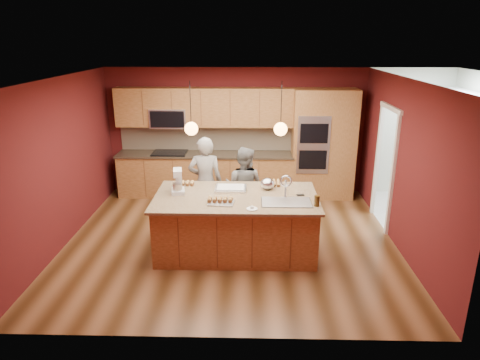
{
  "coord_description": "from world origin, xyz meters",
  "views": [
    {
      "loc": [
        0.33,
        -6.59,
        3.3
      ],
      "look_at": [
        0.16,
        -0.1,
        1.12
      ],
      "focal_mm": 32.0,
      "sensor_mm": 36.0,
      "label": 1
    }
  ],
  "objects_px": {
    "island": "(237,223)",
    "stand_mixer": "(178,183)",
    "person_left": "(205,182)",
    "person_right": "(244,187)",
    "mixing_bowl": "(268,184)"
  },
  "relations": [
    {
      "from": "person_left",
      "to": "person_right",
      "type": "bearing_deg",
      "value": 176.66
    },
    {
      "from": "island",
      "to": "person_right",
      "type": "distance_m",
      "value": 1.01
    },
    {
      "from": "person_left",
      "to": "mixing_bowl",
      "type": "xyz_separation_m",
      "value": [
        1.08,
        -0.64,
        0.2
      ]
    },
    {
      "from": "person_right",
      "to": "stand_mixer",
      "type": "height_order",
      "value": "person_right"
    },
    {
      "from": "island",
      "to": "person_left",
      "type": "height_order",
      "value": "person_left"
    },
    {
      "from": "island",
      "to": "stand_mixer",
      "type": "relative_size",
      "value": 6.63
    },
    {
      "from": "person_right",
      "to": "stand_mixer",
      "type": "xyz_separation_m",
      "value": [
        -1.03,
        -0.84,
        0.36
      ]
    },
    {
      "from": "island",
      "to": "person_left",
      "type": "distance_m",
      "value": 1.19
    },
    {
      "from": "mixing_bowl",
      "to": "stand_mixer",
      "type": "bearing_deg",
      "value": -172.06
    },
    {
      "from": "island",
      "to": "stand_mixer",
      "type": "distance_m",
      "value": 1.14
    },
    {
      "from": "person_right",
      "to": "mixing_bowl",
      "type": "height_order",
      "value": "person_right"
    },
    {
      "from": "mixing_bowl",
      "to": "island",
      "type": "bearing_deg",
      "value": -145.7
    },
    {
      "from": "person_left",
      "to": "person_right",
      "type": "height_order",
      "value": "person_left"
    },
    {
      "from": "island",
      "to": "stand_mixer",
      "type": "bearing_deg",
      "value": 171.99
    },
    {
      "from": "mixing_bowl",
      "to": "person_left",
      "type": "bearing_deg",
      "value": 149.58
    }
  ]
}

